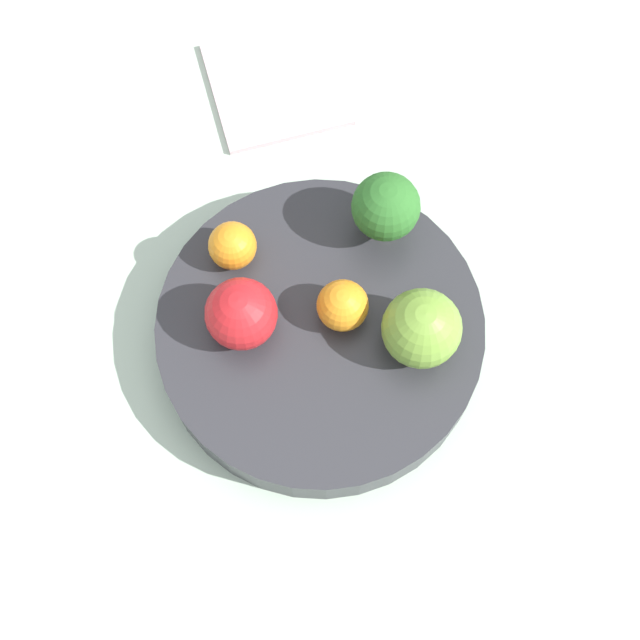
# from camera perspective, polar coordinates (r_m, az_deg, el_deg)

# --- Properties ---
(ground_plane) EXTENTS (6.00, 6.00, 0.00)m
(ground_plane) POSITION_cam_1_polar(r_m,az_deg,el_deg) (0.78, 0.00, -1.87)
(ground_plane) COLOR gray
(table_surface) EXTENTS (1.20, 1.20, 0.02)m
(table_surface) POSITION_cam_1_polar(r_m,az_deg,el_deg) (0.77, 0.00, -1.63)
(table_surface) COLOR #B2C6B2
(table_surface) RESTS_ON ground_plane
(bowl) EXTENTS (0.27, 0.27, 0.04)m
(bowl) POSITION_cam_1_polar(r_m,az_deg,el_deg) (0.74, 0.00, -0.85)
(bowl) COLOR #2D2D33
(bowl) RESTS_ON table_surface
(broccoli) EXTENTS (0.06, 0.06, 0.07)m
(broccoli) POSITION_cam_1_polar(r_m,az_deg,el_deg) (0.72, 4.23, 7.19)
(broccoli) COLOR #99C17A
(broccoli) RESTS_ON bowl
(apple_red) EXTENTS (0.06, 0.06, 0.06)m
(apple_red) POSITION_cam_1_polar(r_m,az_deg,el_deg) (0.69, 6.52, -0.54)
(apple_red) COLOR olive
(apple_red) RESTS_ON bowl
(apple_green) EXTENTS (0.06, 0.06, 0.06)m
(apple_green) POSITION_cam_1_polar(r_m,az_deg,el_deg) (0.69, -5.07, 0.39)
(apple_green) COLOR red
(apple_green) RESTS_ON bowl
(orange_front) EXTENTS (0.04, 0.04, 0.04)m
(orange_front) POSITION_cam_1_polar(r_m,az_deg,el_deg) (0.73, -5.63, 4.76)
(orange_front) COLOR orange
(orange_front) RESTS_ON bowl
(orange_back) EXTENTS (0.04, 0.04, 0.04)m
(orange_back) POSITION_cam_1_polar(r_m,az_deg,el_deg) (0.70, 1.32, 1.21)
(orange_back) COLOR orange
(orange_back) RESTS_ON bowl
(napkin) EXTENTS (0.14, 0.14, 0.01)m
(napkin) POSITION_cam_1_polar(r_m,az_deg,el_deg) (0.88, -2.84, 14.84)
(napkin) COLOR beige
(napkin) RESTS_ON table_surface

